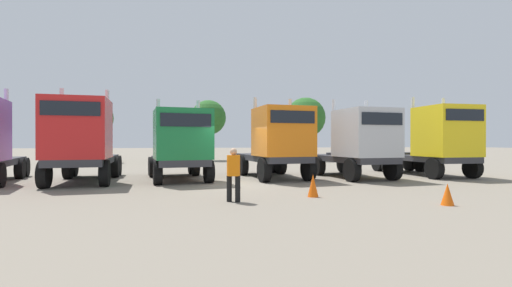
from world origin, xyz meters
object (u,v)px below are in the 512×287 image
(visitor_in_hivis, at_px, (233,171))
(traffic_cone_near, at_px, (313,186))
(semi_truck_red, at_px, (81,140))
(semi_truck_orange, at_px, (278,142))
(semi_truck_yellow, at_px, (437,141))
(traffic_cone_mid, at_px, (447,194))
(semi_truck_silver, at_px, (359,142))
(semi_truck_green, at_px, (180,144))

(visitor_in_hivis, xyz_separation_m, traffic_cone_near, (2.71, 0.50, -0.57))
(semi_truck_red, relative_size, semi_truck_orange, 1.04)
(semi_truck_yellow, bearing_deg, traffic_cone_mid, -37.50)
(semi_truck_red, relative_size, visitor_in_hivis, 3.95)
(semi_truck_silver, bearing_deg, semi_truck_red, -96.86)
(semi_truck_green, bearing_deg, semi_truck_silver, 77.93)
(visitor_in_hivis, height_order, traffic_cone_mid, visitor_in_hivis)
(semi_truck_orange, relative_size, semi_truck_yellow, 0.98)
(semi_truck_red, height_order, traffic_cone_mid, semi_truck_red)
(traffic_cone_near, xyz_separation_m, traffic_cone_mid, (3.25, -2.22, -0.06))
(semi_truck_orange, xyz_separation_m, visitor_in_hivis, (-2.96, -6.26, -0.88))
(semi_truck_silver, distance_m, traffic_cone_near, 6.83)
(semi_truck_silver, height_order, traffic_cone_near, semi_truck_silver)
(semi_truck_silver, bearing_deg, traffic_cone_near, -45.63)
(semi_truck_green, relative_size, traffic_cone_near, 8.26)
(traffic_cone_near, relative_size, traffic_cone_mid, 1.19)
(semi_truck_orange, xyz_separation_m, traffic_cone_mid, (3.01, -7.98, -1.51))
(semi_truck_green, height_order, semi_truck_silver, semi_truck_silver)
(visitor_in_hivis, bearing_deg, traffic_cone_mid, 104.83)
(traffic_cone_mid, bearing_deg, semi_truck_yellow, 54.05)
(traffic_cone_mid, bearing_deg, visitor_in_hivis, 163.95)
(semi_truck_red, xyz_separation_m, semi_truck_silver, (12.87, -0.17, -0.12))
(semi_truck_silver, bearing_deg, semi_truck_orange, -104.75)
(visitor_in_hivis, bearing_deg, semi_truck_red, -103.69)
(traffic_cone_mid, bearing_deg, semi_truck_green, 134.21)
(semi_truck_red, xyz_separation_m, semi_truck_yellow, (17.41, 0.10, -0.03))
(semi_truck_red, height_order, semi_truck_yellow, semi_truck_yellow)
(semi_truck_yellow, xyz_separation_m, traffic_cone_near, (-8.79, -5.42, -1.52))
(semi_truck_silver, xyz_separation_m, traffic_cone_near, (-4.25, -5.15, -1.43))
(traffic_cone_near, distance_m, traffic_cone_mid, 3.94)
(semi_truck_green, relative_size, semi_truck_orange, 0.99)
(visitor_in_hivis, bearing_deg, semi_truck_green, -133.63)
(semi_truck_orange, xyz_separation_m, semi_truck_yellow, (8.55, -0.34, 0.06))
(traffic_cone_near, bearing_deg, semi_truck_orange, 87.55)
(semi_truck_yellow, relative_size, traffic_cone_near, 8.49)
(semi_truck_green, bearing_deg, traffic_cone_near, 29.34)
(semi_truck_green, distance_m, traffic_cone_mid, 11.10)
(semi_truck_orange, bearing_deg, semi_truck_yellow, 80.89)
(semi_truck_orange, bearing_deg, traffic_cone_near, -9.30)
(semi_truck_yellow, bearing_deg, semi_truck_silver, -88.13)
(semi_truck_green, height_order, traffic_cone_mid, semi_truck_green)
(semi_truck_yellow, bearing_deg, traffic_cone_near, -59.90)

